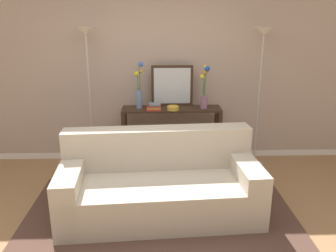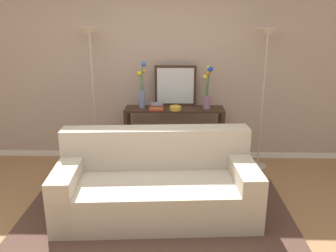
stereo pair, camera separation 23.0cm
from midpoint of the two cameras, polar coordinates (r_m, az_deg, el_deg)
name	(u,v)px [view 2 (the right image)]	position (r m, az deg, el deg)	size (l,w,h in m)	color
ground_plane	(141,246)	(3.50, -2.40, -18.97)	(16.00, 16.00, 0.02)	#9E754C
back_wall	(154,68)	(5.11, -0.98, 9.38)	(12.00, 0.15, 2.70)	white
area_rug	(156,218)	(3.86, -0.15, -14.83)	(2.90, 1.96, 0.01)	#51382D
couch	(156,186)	(3.85, -0.15, -9.69)	(2.14, 1.06, 0.88)	#BCB29E
console_table	(174,127)	(4.91, 2.35, -0.11)	(1.36, 0.34, 0.85)	#382619
floor_lamp_left	(91,59)	(4.79, -11.04, 10.57)	(0.28, 0.28, 1.93)	#B7B2A8
floor_lamp_right	(266,60)	(4.86, 16.96, 10.17)	(0.28, 0.28, 1.92)	#B7B2A8
wall_mirror	(175,86)	(4.91, 2.56, 6.53)	(0.58, 0.02, 0.57)	#382619
vase_tall_flowers	(142,89)	(4.82, -2.89, 6.00)	(0.13, 0.10, 0.63)	#6B84AD
vase_short_flowers	(207,91)	(4.81, 7.78, 5.68)	(0.14, 0.12, 0.59)	gray
fruit_bowl	(175,108)	(4.73, 2.60, 2.93)	(0.16, 0.16, 0.05)	gold
book_stack	(157,107)	(4.75, -0.47, 3.16)	(0.20, 0.17, 0.09)	#BC3328
book_row_under_console	(146,161)	(5.11, -2.28, -5.70)	(0.30, 0.17, 0.13)	maroon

